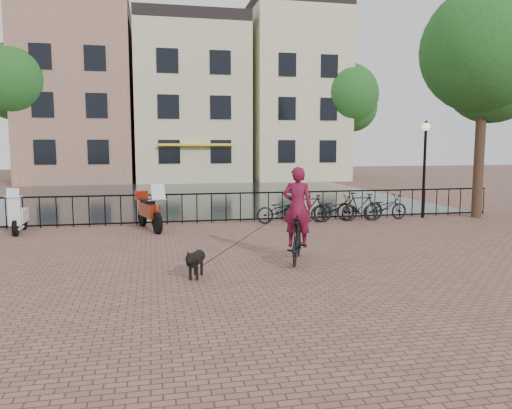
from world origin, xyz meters
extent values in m
plane|color=brown|center=(0.00, 0.00, 0.00)|extent=(100.00, 100.00, 0.00)
plane|color=black|center=(0.00, 17.30, 0.00)|extent=(20.00, 20.00, 0.00)
cube|color=black|center=(0.00, 8.00, 1.00)|extent=(20.00, 0.05, 0.05)
cube|color=black|center=(0.00, 8.00, 0.08)|extent=(20.00, 0.05, 0.05)
cube|color=#875E4E|center=(-7.50, 30.00, 6.00)|extent=(7.50, 9.00, 12.00)
cube|color=black|center=(-7.50, 30.00, 12.40)|extent=(7.50, 9.00, 0.80)
cube|color=#BFB690|center=(0.50, 30.00, 5.50)|extent=(8.00, 9.00, 11.00)
cube|color=black|center=(0.50, 30.00, 11.40)|extent=(8.00, 9.00, 0.80)
cube|color=gold|center=(0.50, 25.30, 2.60)|extent=(5.00, 0.60, 0.15)
cube|color=#C2BA90|center=(8.50, 30.00, 6.25)|extent=(7.00, 9.00, 12.50)
cube|color=black|center=(8.50, 30.00, 12.90)|extent=(7.00, 9.00, 0.80)
cylinder|color=black|center=(-11.00, 27.00, 3.15)|extent=(0.36, 0.36, 6.30)
sphere|color=#194617|center=(-11.00, 27.00, 6.75)|extent=(5.04, 5.04, 5.04)
cylinder|color=black|center=(9.20, 7.30, 2.80)|extent=(0.36, 0.36, 5.60)
sphere|color=#194617|center=(9.20, 7.30, 6.00)|extent=(4.48, 4.48, 4.48)
cylinder|color=black|center=(12.00, 27.00, 2.97)|extent=(0.36, 0.36, 5.95)
sphere|color=#194617|center=(12.00, 27.00, 6.38)|extent=(4.76, 4.76, 4.76)
cylinder|color=black|center=(7.20, 7.60, 1.60)|extent=(0.10, 0.10, 3.20)
sphere|color=beige|center=(7.20, 7.60, 3.30)|extent=(0.30, 0.30, 0.30)
imported|color=black|center=(0.72, 1.88, 0.56)|extent=(1.16, 1.91, 1.11)
imported|color=maroon|center=(0.72, 1.88, 1.44)|extent=(0.93, 0.78, 2.18)
imported|color=black|center=(1.80, 7.40, 0.45)|extent=(1.73, 0.63, 0.90)
imported|color=black|center=(2.75, 7.40, 0.50)|extent=(1.71, 0.69, 1.00)
imported|color=black|center=(3.70, 7.40, 0.45)|extent=(1.73, 0.64, 0.90)
imported|color=black|center=(4.65, 7.40, 0.50)|extent=(1.70, 0.62, 1.00)
imported|color=black|center=(5.60, 7.40, 0.45)|extent=(1.76, 0.74, 0.90)
camera|label=1|loc=(-2.49, -8.83, 2.64)|focal=35.00mm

